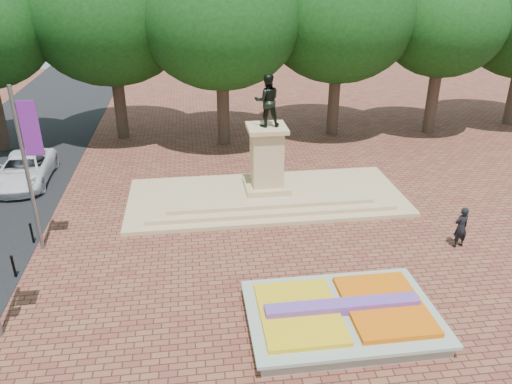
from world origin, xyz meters
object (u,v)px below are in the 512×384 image
(flower_bed, at_px, (342,315))
(van, at_px, (25,170))
(monument, at_px, (266,183))
(pedestrian, at_px, (461,227))

(flower_bed, xyz_separation_m, van, (-13.82, 13.84, 0.40))
(flower_bed, bearing_deg, van, 134.96)
(monument, bearing_deg, flower_bed, -84.13)
(pedestrian, bearing_deg, flower_bed, 22.86)
(van, height_order, pedestrian, pedestrian)
(monument, distance_m, pedestrian, 9.39)
(flower_bed, xyz_separation_m, pedestrian, (6.40, 4.25, 0.55))
(monument, height_order, pedestrian, monument)
(flower_bed, distance_m, van, 19.56)
(monument, relative_size, van, 2.52)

